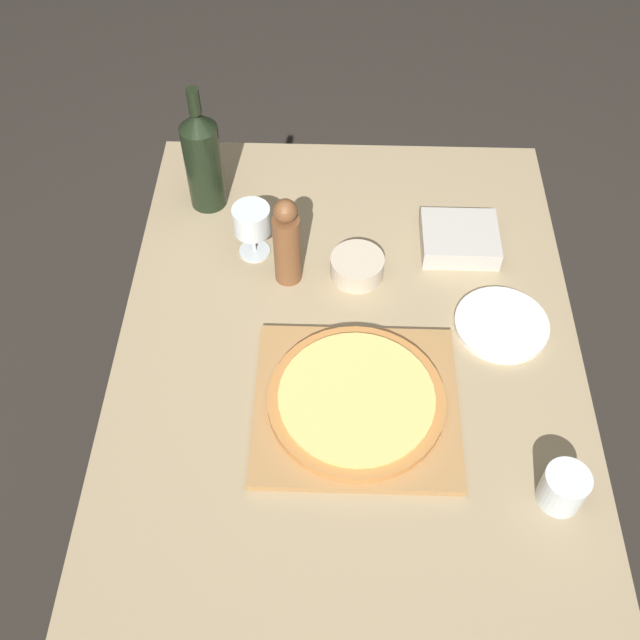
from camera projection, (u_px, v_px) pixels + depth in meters
name	position (u px, v px, depth m)	size (l,w,h in m)	color
ground_plane	(341.00, 498.00, 2.13)	(12.00, 12.00, 0.00)	#2D2823
dining_table	(347.00, 374.00, 1.63)	(0.97, 1.32, 0.73)	#9E8966
cutting_board	(356.00, 405.00, 1.46)	(0.40, 0.37, 0.02)	#A87A47
pizza	(356.00, 399.00, 1.45)	(0.35, 0.35, 0.02)	#BC7A3D
wine_bottle	(203.00, 159.00, 1.73)	(0.09, 0.09, 0.32)	black
pepper_mill	(287.00, 243.00, 1.60)	(0.06, 0.06, 0.23)	brown
wine_glass	(252.00, 222.00, 1.65)	(0.08, 0.08, 0.13)	silver
small_bowl	(357.00, 266.00, 1.67)	(0.12, 0.12, 0.05)	beige
drinking_tumbler	(563.00, 488.00, 1.32)	(0.08, 0.08, 0.08)	silver
dinner_plate	(502.00, 324.00, 1.59)	(0.20, 0.20, 0.01)	silver
food_container	(459.00, 239.00, 1.72)	(0.17, 0.15, 0.05)	#BCB7AD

